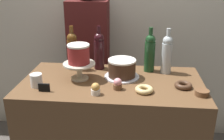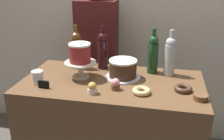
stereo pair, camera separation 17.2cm
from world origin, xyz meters
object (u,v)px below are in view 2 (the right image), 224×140
at_px(wine_bottle_amber, 77,49).
at_px(cookie_stack, 201,97).
at_px(cupcake_strawberry, 115,84).
at_px(barista_figure, 97,61).
at_px(wine_bottle_dark_red, 103,50).
at_px(cake_stand_pedestal, 81,67).
at_px(white_layer_cake, 80,53).
at_px(donut_chocolate, 183,88).
at_px(cupcake_caramel, 92,88).
at_px(donut_glazed, 141,91).
at_px(coffee_cup_ceramic, 38,77).
at_px(wine_bottle_clear, 170,56).
at_px(wine_bottle_green, 153,53).
at_px(price_sign_chalkboard, 44,84).
at_px(chocolate_round_cake, 123,68).

bearing_deg(wine_bottle_amber, cookie_stack, -22.57).
distance_m(cupcake_strawberry, barista_figure, 0.86).
height_order(wine_bottle_amber, wine_bottle_dark_red, same).
relative_size(cake_stand_pedestal, white_layer_cake, 1.48).
distance_m(white_layer_cake, donut_chocolate, 0.71).
bearing_deg(cupcake_caramel, donut_chocolate, 15.47).
relative_size(cake_stand_pedestal, wine_bottle_dark_red, 0.67).
relative_size(wine_bottle_dark_red, donut_chocolate, 2.91).
height_order(white_layer_cake, donut_chocolate, white_layer_cake).
distance_m(white_layer_cake, barista_figure, 0.70).
height_order(donut_glazed, coffee_cup_ceramic, coffee_cup_ceramic).
height_order(wine_bottle_amber, donut_chocolate, wine_bottle_amber).
bearing_deg(wine_bottle_clear, cupcake_strawberry, -136.23).
height_order(white_layer_cake, coffee_cup_ceramic, white_layer_cake).
bearing_deg(wine_bottle_green, barista_figure, 140.09).
distance_m(wine_bottle_amber, cupcake_strawberry, 0.50).
bearing_deg(wine_bottle_green, cupcake_strawberry, -121.48).
relative_size(donut_chocolate, cookie_stack, 1.33).
relative_size(cake_stand_pedestal, barista_figure, 0.14).
bearing_deg(donut_glazed, wine_bottle_amber, 146.42).
bearing_deg(donut_glazed, cupcake_strawberry, 172.32).
bearing_deg(cake_stand_pedestal, cupcake_caramel, -56.88).
height_order(wine_bottle_green, wine_bottle_dark_red, same).
bearing_deg(cupcake_strawberry, donut_glazed, -7.68).
relative_size(price_sign_chalkboard, barista_figure, 0.04).
bearing_deg(cupcake_caramel, barista_figure, 102.94).
relative_size(white_layer_cake, chocolate_round_cake, 0.77).
bearing_deg(barista_figure, cookie_stack, -44.34).
distance_m(cake_stand_pedestal, wine_bottle_dark_red, 0.24).
height_order(cupcake_caramel, price_sign_chalkboard, cupcake_caramel).
xyz_separation_m(wine_bottle_clear, barista_figure, (-0.65, 0.47, -0.25)).
distance_m(wine_bottle_clear, cookie_stack, 0.41).
bearing_deg(wine_bottle_amber, donut_chocolate, -18.67).
bearing_deg(cupcake_strawberry, chocolate_round_cake, 85.75).
height_order(wine_bottle_amber, coffee_cup_ceramic, wine_bottle_amber).
xyz_separation_m(white_layer_cake, cupcake_strawberry, (0.27, -0.14, -0.15)).
distance_m(wine_bottle_amber, cupcake_caramel, 0.49).
bearing_deg(wine_bottle_green, donut_chocolate, -52.43).
bearing_deg(chocolate_round_cake, cupcake_strawberry, -94.25).
bearing_deg(white_layer_cake, donut_chocolate, -6.07).
bearing_deg(wine_bottle_amber, wine_bottle_clear, -1.33).
xyz_separation_m(cake_stand_pedestal, chocolate_round_cake, (0.29, 0.05, -0.01)).
bearing_deg(donut_glazed, wine_bottle_clear, 64.42).
bearing_deg(coffee_cup_ceramic, cupcake_strawberry, 1.04).
height_order(wine_bottle_amber, price_sign_chalkboard, wine_bottle_amber).
distance_m(cake_stand_pedestal, cupcake_strawberry, 0.31).
bearing_deg(cupcake_caramel, price_sign_chalkboard, 178.40).
distance_m(cupcake_strawberry, coffee_cup_ceramic, 0.52).
distance_m(donut_chocolate, cookie_stack, 0.14).
relative_size(wine_bottle_green, barista_figure, 0.20).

